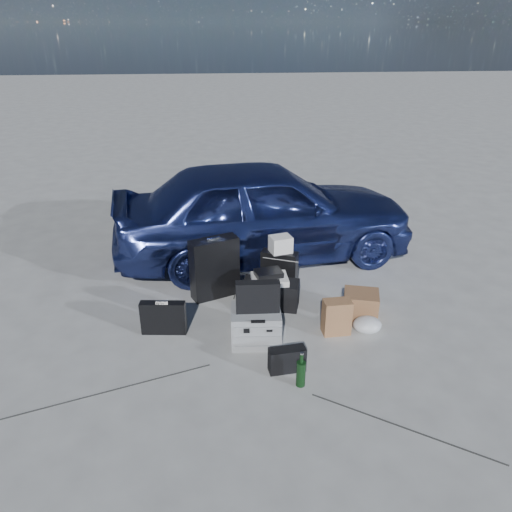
{
  "coord_description": "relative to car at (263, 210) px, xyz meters",
  "views": [
    {
      "loc": [
        -0.59,
        -4.17,
        3.0
      ],
      "look_at": [
        -0.11,
        0.85,
        0.64
      ],
      "focal_mm": 35.0,
      "sensor_mm": 36.0,
      "label": 1
    }
  ],
  "objects": [
    {
      "name": "kraft_bag",
      "position": [
        0.56,
        -1.99,
        -0.49
      ],
      "size": [
        0.3,
        0.19,
        0.39
      ],
      "primitive_type": "cube",
      "rotation": [
        0.0,
        0.0,
        0.05
      ],
      "color": "#A66F48",
      "rests_on": "ground"
    },
    {
      "name": "ground",
      "position": [
        -0.12,
        -2.2,
        -0.69
      ],
      "size": [
        60.0,
        60.0,
        0.0
      ],
      "primitive_type": "plane",
      "color": "#B6B7B2",
      "rests_on": "ground"
    },
    {
      "name": "messenger_bag",
      "position": [
        -0.05,
        -2.57,
        -0.57
      ],
      "size": [
        0.36,
        0.17,
        0.24
      ],
      "primitive_type": "cube",
      "rotation": [
        0.0,
        0.0,
        0.11
      ],
      "color": "black",
      "rests_on": "ground"
    },
    {
      "name": "white_carton",
      "position": [
        0.1,
        -1.01,
        -0.07
      ],
      "size": [
        0.29,
        0.25,
        0.2
      ],
      "primitive_type": "cube",
      "rotation": [
        0.0,
        0.0,
        0.25
      ],
      "color": "white",
      "rests_on": "suitcase_right"
    },
    {
      "name": "car",
      "position": [
        0.0,
        0.0,
        0.0
      ],
      "size": [
        4.21,
        2.15,
        1.37
      ],
      "primitive_type": "imported",
      "rotation": [
        0.0,
        0.0,
        1.71
      ],
      "color": "#32418F",
      "rests_on": "ground"
    },
    {
      "name": "flat_box_white",
      "position": [
        -0.08,
        -1.38,
        -0.33
      ],
      "size": [
        0.41,
        0.31,
        0.07
      ],
      "primitive_type": "cube",
      "rotation": [
        0.0,
        0.0,
        0.02
      ],
      "color": "white",
      "rests_on": "duffel_bag"
    },
    {
      "name": "flat_box_black",
      "position": [
        -0.09,
        -1.36,
        -0.27
      ],
      "size": [
        0.33,
        0.27,
        0.06
      ],
      "primitive_type": "cube",
      "rotation": [
        0.0,
        0.0,
        0.2
      ],
      "color": "black",
      "rests_on": "flat_box_white"
    },
    {
      "name": "plastic_bag",
      "position": [
        0.9,
        -2.01,
        -0.6
      ],
      "size": [
        0.31,
        0.26,
        0.17
      ],
      "primitive_type": "ellipsoid",
      "rotation": [
        0.0,
        0.0,
        0.01
      ],
      "color": "silver",
      "rests_on": "ground"
    },
    {
      "name": "duffel_bag",
      "position": [
        -0.06,
        -1.37,
        -0.53
      ],
      "size": [
        0.69,
        0.44,
        0.32
      ],
      "primitive_type": "cube",
      "rotation": [
        0.0,
        0.0,
        -0.27
      ],
      "color": "black",
      "rests_on": "ground"
    },
    {
      "name": "laptop_bag",
      "position": [
        -0.28,
        -2.07,
        -0.16
      ],
      "size": [
        0.44,
        0.13,
        0.33
      ],
      "primitive_type": "cube",
      "rotation": [
        0.0,
        0.0,
        -0.04
      ],
      "color": "black",
      "rests_on": "pelican_case"
    },
    {
      "name": "suitcase_right",
      "position": [
        0.09,
        -1.02,
        -0.43
      ],
      "size": [
        0.46,
        0.31,
        0.52
      ],
      "primitive_type": "cube",
      "rotation": [
        0.0,
        0.0,
        -0.4
      ],
      "color": "black",
      "rests_on": "ground"
    },
    {
      "name": "pelican_case",
      "position": [
        -0.3,
        -2.06,
        -0.5
      ],
      "size": [
        0.53,
        0.44,
        0.36
      ],
      "primitive_type": "cube",
      "rotation": [
        0.0,
        0.0,
        -0.06
      ],
      "color": "#96989B",
      "rests_on": "ground"
    },
    {
      "name": "briefcase",
      "position": [
        -1.26,
        -1.82,
        -0.5
      ],
      "size": [
        0.48,
        0.16,
        0.37
      ],
      "primitive_type": "cube",
      "rotation": [
        0.0,
        0.0,
        -0.11
      ],
      "color": "black",
      "rests_on": "ground"
    },
    {
      "name": "green_bottle",
      "position": [
        0.04,
        -2.8,
        -0.51
      ],
      "size": [
        0.11,
        0.11,
        0.34
      ],
      "primitive_type": "cylinder",
      "rotation": [
        0.0,
        0.0,
        -0.33
      ],
      "color": "black",
      "rests_on": "ground"
    },
    {
      "name": "cardboard_box",
      "position": [
        0.92,
        -1.67,
        -0.54
      ],
      "size": [
        0.45,
        0.42,
        0.28
      ],
      "primitive_type": "cube",
      "rotation": [
        0.0,
        0.0,
        -0.27
      ],
      "color": "#9B6743",
      "rests_on": "ground"
    },
    {
      "name": "suitcase_left",
      "position": [
        -0.7,
        -1.06,
        -0.32
      ],
      "size": [
        0.6,
        0.41,
        0.74
      ],
      "primitive_type": "cube",
      "rotation": [
        0.0,
        0.0,
        0.39
      ],
      "color": "black",
      "rests_on": "ground"
    }
  ]
}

